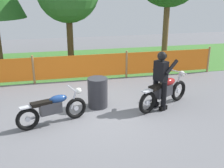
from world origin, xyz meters
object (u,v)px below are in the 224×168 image
(motorcycle_lead, at_px, (164,91))
(motorcycle_trailing, at_px, (53,108))
(oil_drum, at_px, (98,93))
(rider_lead, at_px, (161,78))

(motorcycle_lead, xyz_separation_m, motorcycle_trailing, (-3.20, -0.44, -0.04))
(oil_drum, bearing_deg, motorcycle_lead, -11.65)
(rider_lead, height_order, oil_drum, rider_lead)
(motorcycle_trailing, relative_size, rider_lead, 1.07)
(motorcycle_lead, xyz_separation_m, oil_drum, (-1.91, 0.39, -0.03))
(motorcycle_trailing, height_order, rider_lead, rider_lead)
(motorcycle_trailing, bearing_deg, oil_drum, 14.18)
(motorcycle_lead, distance_m, motorcycle_trailing, 3.23)
(motorcycle_trailing, height_order, oil_drum, motorcycle_trailing)
(motorcycle_lead, distance_m, oil_drum, 1.95)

